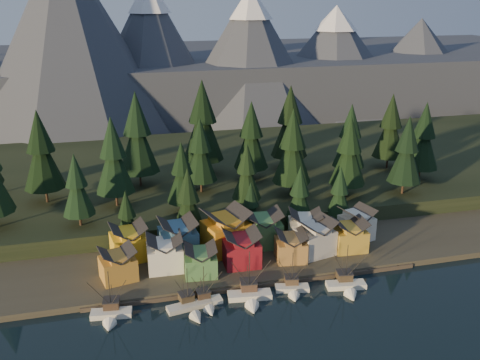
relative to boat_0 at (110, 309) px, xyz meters
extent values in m
plane|color=black|center=(33.66, -10.90, -2.32)|extent=(500.00, 500.00, 0.00)
cube|color=#3A352A|center=(33.66, 29.10, -1.57)|extent=(400.00, 50.00, 1.50)
cube|color=black|center=(33.66, 79.10, 0.68)|extent=(420.00, 100.00, 6.00)
cube|color=#4F4538|center=(33.66, 5.60, -1.82)|extent=(80.00, 4.00, 1.00)
cube|color=#4C5361|center=(33.66, 229.10, 12.68)|extent=(560.00, 160.00, 30.00)
cone|color=#4C5361|center=(-11.34, 169.10, 42.68)|extent=(100.00, 100.00, 90.00)
cone|color=#4C5361|center=(28.66, 187.10, 33.68)|extent=(80.00, 80.00, 72.00)
cone|color=#4C5361|center=(78.66, 175.10, 31.68)|extent=(84.00, 84.00, 68.00)
cone|color=white|center=(78.66, 175.10, 57.52)|extent=(23.52, 23.52, 16.32)
cone|color=#4C5361|center=(133.66, 191.10, 26.68)|extent=(92.00, 92.00, 58.00)
cone|color=white|center=(133.66, 191.10, 48.72)|extent=(25.76, 25.76, 13.92)
cone|color=#4C5361|center=(193.66, 199.10, 22.68)|extent=(88.00, 88.00, 50.00)
cube|color=white|center=(0.13, 0.96, -1.96)|extent=(8.89, 4.15, 1.64)
cone|color=white|center=(-0.48, -3.70, -1.96)|extent=(3.42, 3.30, 3.07)
cube|color=black|center=(0.13, 0.96, -2.58)|extent=(9.11, 4.23, 0.36)
cube|color=#413023|center=(0.33, 2.52, -0.38)|extent=(3.65, 3.47, 1.84)
cube|color=#2B2929|center=(0.33, 2.52, 0.65)|extent=(3.88, 3.70, 0.20)
cylinder|color=black|center=(0.19, 1.48, 3.41)|extent=(0.18, 0.18, 9.21)
cylinder|color=black|center=(0.56, 4.28, 1.06)|extent=(0.14, 0.14, 4.50)
cube|color=beige|center=(16.61, -0.29, -1.99)|extent=(10.05, 4.47, 1.49)
cone|color=beige|center=(17.56, -5.53, -1.99)|extent=(3.34, 3.76, 2.80)
cube|color=black|center=(16.61, -0.29, -2.55)|extent=(10.29, 4.56, 0.33)
cube|color=#483B26|center=(16.30, 1.46, -0.55)|extent=(3.44, 3.28, 1.68)
cube|color=#2B2929|center=(16.30, 1.46, 0.39)|extent=(3.65, 3.50, 0.19)
cylinder|color=black|center=(16.51, 0.30, 2.91)|extent=(0.17, 0.17, 8.40)
cylinder|color=black|center=(15.94, 3.44, 0.76)|extent=(0.13, 0.13, 4.11)
cube|color=silver|center=(20.26, 0.49, -2.01)|extent=(7.90, 3.51, 1.43)
cone|color=silver|center=(20.72, -3.68, -2.01)|extent=(2.95, 2.89, 2.68)
cube|color=black|center=(20.26, 0.49, -2.54)|extent=(8.09, 3.58, 0.31)
cube|color=#483626|center=(20.10, 1.89, -0.62)|extent=(3.14, 2.98, 1.61)
cube|color=#2B2929|center=(20.10, 1.89, 0.27)|extent=(3.34, 3.18, 0.18)
cylinder|color=black|center=(20.20, 0.96, 2.68)|extent=(0.16, 0.16, 8.04)
cylinder|color=black|center=(19.92, 3.46, 0.63)|extent=(0.13, 0.13, 3.93)
cube|color=white|center=(30.49, 0.46, -1.93)|extent=(10.15, 4.59, 1.78)
cone|color=white|center=(29.78, -4.88, -1.93)|extent=(3.74, 3.75, 3.34)
cube|color=black|center=(30.49, 0.46, -2.60)|extent=(10.40, 4.67, 0.39)
cube|color=brown|center=(30.72, 2.23, -0.21)|extent=(3.96, 3.77, 2.00)
cube|color=#2B2929|center=(30.72, 2.23, 0.90)|extent=(4.21, 4.02, 0.22)
cylinder|color=black|center=(30.56, 1.05, 3.91)|extent=(0.20, 0.20, 10.01)
cylinder|color=black|center=(30.99, 4.25, 1.35)|extent=(0.16, 0.16, 4.89)
cube|color=silver|center=(40.87, 1.19, -2.00)|extent=(8.14, 4.31, 1.48)
cone|color=silver|center=(40.00, -2.97, -2.00)|extent=(3.27, 3.16, 2.78)
cube|color=black|center=(40.87, 1.19, -2.55)|extent=(8.34, 4.39, 0.32)
cube|color=brown|center=(41.16, 2.57, -0.56)|extent=(3.48, 3.33, 1.67)
cube|color=#2B2929|center=(41.16, 2.57, 0.37)|extent=(3.70, 3.55, 0.19)
cylinder|color=black|center=(40.96, 1.65, 2.88)|extent=(0.17, 0.17, 8.35)
cylinder|color=black|center=(41.48, 4.14, 0.74)|extent=(0.13, 0.13, 4.08)
cube|color=white|center=(53.42, -0.78, -1.95)|extent=(9.49, 4.56, 1.68)
cone|color=white|center=(52.63, -5.72, -1.95)|extent=(3.61, 3.57, 3.15)
cube|color=black|center=(53.42, -0.78, -2.58)|extent=(9.72, 4.65, 0.37)
cube|color=#483926|center=(53.69, 0.86, -0.32)|extent=(3.82, 3.65, 1.89)
cube|color=#2B2929|center=(53.69, 0.86, 0.73)|extent=(4.06, 3.89, 0.21)
cylinder|color=black|center=(53.51, -0.24, 3.56)|extent=(0.19, 0.19, 9.46)
cylinder|color=black|center=(53.99, 2.72, 1.15)|extent=(0.15, 0.15, 4.62)
cube|color=#BA822F|center=(2.37, 13.73, 1.86)|extent=(9.05, 8.30, 5.35)
cube|color=#BA822F|center=(2.37, 13.73, 5.07)|extent=(5.60, 7.43, 1.09)
cube|color=white|center=(13.52, 15.88, 2.19)|extent=(8.59, 7.70, 6.02)
cube|color=white|center=(13.52, 15.88, 5.77)|extent=(4.84, 7.42, 1.17)
cube|color=#487D43|center=(21.37, 11.24, 1.67)|extent=(8.14, 7.69, 4.99)
cube|color=#487D43|center=(21.37, 11.24, 4.68)|extent=(4.77, 7.22, 1.05)
cube|color=maroon|center=(31.97, 13.53, 2.22)|extent=(8.93, 7.95, 6.09)
cube|color=maroon|center=(31.97, 13.53, 5.86)|extent=(5.04, 7.64, 1.21)
cube|color=#A6763B|center=(44.57, 12.96, 1.76)|extent=(8.18, 8.18, 5.17)
cube|color=#A6763B|center=(44.57, 12.96, 4.85)|extent=(4.94, 7.58, 1.02)
cube|color=beige|center=(51.51, 14.40, 2.46)|extent=(10.42, 9.38, 6.57)
cube|color=beige|center=(51.51, 14.40, 6.36)|extent=(6.49, 8.30, 1.25)
cube|color=gold|center=(61.13, 14.41, 1.98)|extent=(8.54, 7.58, 5.61)
cube|color=gold|center=(61.13, 14.41, 5.35)|extent=(4.87, 7.23, 1.15)
cube|color=yellow|center=(5.50, 23.34, 2.47)|extent=(9.51, 8.72, 6.59)
cube|color=yellow|center=(5.50, 23.34, 6.35)|extent=(5.72, 8.00, 1.19)
cube|color=#376182|center=(17.62, 21.70, 2.79)|extent=(9.64, 9.14, 7.23)
cube|color=#376182|center=(17.62, 21.70, 7.02)|extent=(5.64, 8.60, 1.25)
cube|color=orange|center=(29.98, 21.65, 3.16)|extent=(12.57, 11.44, 7.96)
cube|color=orange|center=(29.98, 21.65, 7.87)|extent=(7.91, 10.04, 1.49)
cube|color=#417945|center=(40.13, 22.35, 2.53)|extent=(10.07, 8.54, 6.70)
cube|color=#417945|center=(40.13, 22.35, 6.53)|extent=(5.80, 8.04, 1.33)
cube|color=silver|center=(51.26, 20.54, 2.42)|extent=(9.87, 9.19, 6.48)
cube|color=silver|center=(51.26, 20.54, 6.23)|extent=(6.19, 8.15, 1.17)
cube|color=silver|center=(65.88, 19.93, 2.33)|extent=(9.28, 8.93, 6.30)
cube|color=silver|center=(65.88, 19.93, 6.02)|extent=(5.86, 7.95, 1.09)
cylinder|color=#332319|center=(-16.34, 57.10, 6.13)|extent=(0.70, 0.70, 4.91)
cone|color=black|center=(-16.34, 57.10, 16.76)|extent=(11.99, 11.99, 16.90)
cone|color=black|center=(-16.34, 57.10, 25.49)|extent=(8.18, 8.18, 12.27)
cylinder|color=#332319|center=(-6.34, 37.10, 5.44)|extent=(0.70, 0.70, 3.52)
cone|color=black|center=(-6.34, 37.10, 13.07)|extent=(8.61, 8.61, 12.13)
cone|color=black|center=(-6.34, 37.10, 19.33)|extent=(5.87, 5.87, 8.80)
cylinder|color=#332319|center=(3.66, 49.10, 6.01)|extent=(0.70, 0.70, 4.67)
cone|color=black|center=(3.66, 49.10, 16.13)|extent=(11.42, 11.42, 16.09)
cone|color=black|center=(3.66, 49.10, 24.43)|extent=(7.78, 7.78, 11.68)
cylinder|color=#332319|center=(11.66, 64.10, 6.37)|extent=(0.70, 0.70, 5.38)
cone|color=black|center=(11.66, 64.10, 18.03)|extent=(13.16, 13.16, 18.54)
cone|color=black|center=(11.66, 64.10, 27.60)|extent=(8.97, 8.97, 13.45)
cylinder|color=#332319|center=(21.66, 39.10, 5.50)|extent=(0.70, 0.70, 3.65)
cone|color=black|center=(21.66, 39.10, 13.40)|extent=(8.91, 8.91, 12.56)
cone|color=black|center=(21.66, 39.10, 19.88)|extent=(6.08, 6.08, 9.12)
cylinder|color=#332319|center=(29.66, 54.10, 5.76)|extent=(0.70, 0.70, 4.15)
cone|color=black|center=(29.66, 54.10, 14.75)|extent=(10.15, 10.15, 14.30)
cone|color=black|center=(29.66, 54.10, 22.13)|extent=(6.92, 6.92, 10.38)
cylinder|color=#332319|center=(39.66, 37.10, 5.41)|extent=(0.70, 0.70, 3.46)
cone|color=black|center=(39.66, 37.10, 12.91)|extent=(8.46, 8.46, 11.92)
cone|color=black|center=(39.66, 37.10, 19.06)|extent=(5.77, 5.77, 8.65)
cylinder|color=#332319|center=(47.66, 61.10, 6.00)|extent=(0.70, 0.70, 4.65)
cone|color=black|center=(47.66, 61.10, 16.07)|extent=(11.36, 11.36, 16.00)
cone|color=black|center=(47.66, 61.10, 24.32)|extent=(7.74, 7.74, 11.61)
cylinder|color=#332319|center=(55.66, 44.10, 6.07)|extent=(0.70, 0.70, 4.78)
cone|color=black|center=(55.66, 44.10, 16.43)|extent=(11.68, 11.68, 16.46)
cone|color=black|center=(55.66, 44.10, 24.92)|extent=(7.97, 7.97, 11.95)
cylinder|color=#332319|center=(63.66, 69.10, 6.27)|extent=(0.70, 0.70, 5.19)
cone|color=black|center=(63.66, 69.10, 17.52)|extent=(12.69, 12.69, 17.88)
cone|color=black|center=(63.66, 69.10, 26.75)|extent=(8.65, 8.65, 12.98)
cylinder|color=#332319|center=(71.66, 39.10, 5.90)|extent=(0.70, 0.70, 4.45)
cone|color=black|center=(71.66, 39.10, 15.54)|extent=(10.87, 10.87, 15.32)
cone|color=black|center=(71.66, 39.10, 23.44)|extent=(7.41, 7.41, 11.12)
cylinder|color=#332319|center=(79.66, 55.10, 5.88)|extent=(0.70, 0.70, 4.41)
cone|color=black|center=(79.66, 55.10, 15.44)|extent=(10.78, 10.78, 15.19)
cone|color=black|center=(79.66, 55.10, 23.28)|extent=(7.35, 7.35, 11.02)
cylinder|color=#332319|center=(89.66, 37.10, 5.83)|extent=(0.70, 0.70, 4.30)
cone|color=black|center=(89.66, 37.10, 15.15)|extent=(10.51, 10.51, 14.82)
cone|color=black|center=(89.66, 37.10, 22.80)|extent=(7.17, 7.17, 10.75)
cylinder|color=#332319|center=(97.66, 61.10, 6.01)|extent=(0.70, 0.70, 4.66)
cone|color=black|center=(97.66, 61.10, 16.11)|extent=(11.40, 11.40, 16.06)
cone|color=black|center=(97.66, 61.10, 24.40)|extent=(7.77, 7.77, 11.65)
cylinder|color=#332319|center=(33.66, 71.10, 6.52)|extent=(0.70, 0.70, 5.68)
cone|color=black|center=(33.66, 71.10, 18.83)|extent=(13.89, 13.89, 19.57)
cone|color=black|center=(33.66, 71.10, 28.93)|extent=(9.47, 9.47, 14.20)
cylinder|color=#332319|center=(101.66, 47.10, 5.98)|extent=(0.70, 0.70, 4.60)
cone|color=black|center=(101.66, 47.10, 15.94)|extent=(11.23, 11.23, 15.83)
cone|color=black|center=(101.66, 47.10, 24.11)|extent=(7.66, 7.66, 11.49)
cylinder|color=#332319|center=(5.66, 29.10, 0.61)|extent=(0.70, 0.70, 2.86)
cone|color=black|center=(5.66, 29.10, 6.80)|extent=(6.98, 6.98, 9.84)
cone|color=black|center=(5.66, 29.10, 11.87)|extent=(4.76, 4.76, 7.14)
cylinder|color=#332319|center=(21.66, 29.10, 1.02)|extent=(0.70, 0.70, 3.69)
cone|color=black|center=(21.66, 29.10, 9.01)|extent=(9.02, 9.02, 12.70)
cone|color=black|center=(21.66, 29.10, 15.57)|extent=(6.15, 6.15, 9.22)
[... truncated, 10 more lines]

